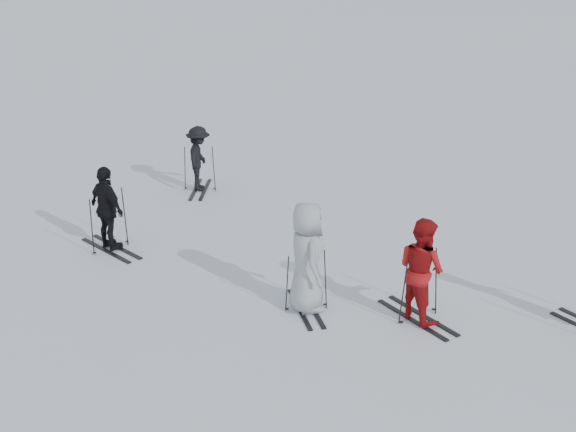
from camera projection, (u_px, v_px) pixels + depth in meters
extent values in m
plane|color=silver|center=(312.00, 283.00, 13.63)|extent=(120.00, 120.00, 0.00)
imported|color=maroon|center=(421.00, 271.00, 12.06)|extent=(0.80, 0.96, 1.82)
imported|color=#A0A5A9|center=(307.00, 258.00, 12.33)|extent=(0.84, 1.09, 1.97)
imported|color=black|center=(107.00, 210.00, 14.70)|extent=(0.74, 1.12, 1.77)
imported|color=black|center=(199.00, 159.00, 18.09)|extent=(1.05, 1.22, 1.63)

